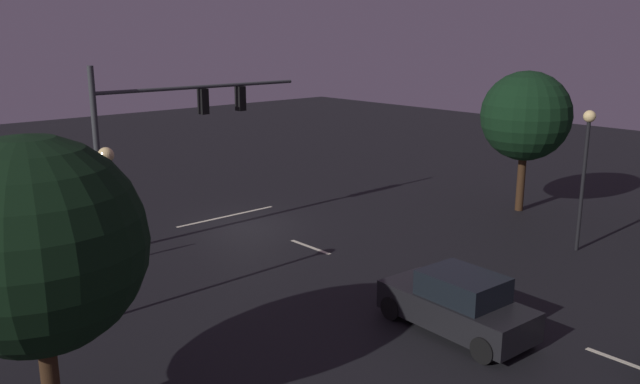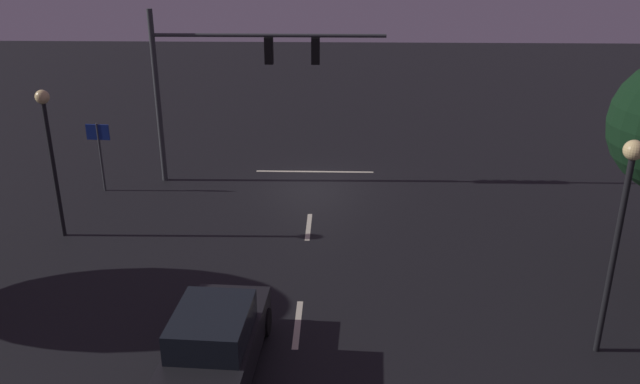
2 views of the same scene
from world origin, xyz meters
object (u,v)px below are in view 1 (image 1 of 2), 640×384
Objects in this scene: street_lamp_right_kerb at (109,199)px; tree_right_near at (35,246)px; route_sign at (57,220)px; tree_left_near at (526,116)px; traffic_signal_assembly at (169,122)px; car_approaching at (457,304)px; street_lamp_left_kerb at (586,154)px.

street_lamp_right_kerb is 0.80× the size of tree_right_near.
route_sign is 0.43× the size of tree_left_near.
traffic_signal_assembly is 3.29× the size of route_sign.
tree_left_near is at bearing 175.53° from street_lamp_right_kerb.
tree_left_near is at bearing 153.64° from traffic_signal_assembly.
car_approaching is 14.00m from tree_left_near.
street_lamp_right_kerb is at bearing 47.91° from traffic_signal_assembly.
tree_left_near reaches higher than route_sign.
traffic_signal_assembly is 15.47m from tree_left_near.
car_approaching is 10.70m from tree_right_near.
tree_right_near is (9.85, -2.69, 3.19)m from car_approaching.
street_lamp_left_kerb is 1.07× the size of street_lamp_right_kerb.
tree_right_near is (8.30, 9.84, -0.63)m from traffic_signal_assembly.
route_sign is (15.42, -10.12, -1.68)m from street_lamp_left_kerb.
car_approaching is 9.95m from street_lamp_right_kerb.
traffic_signal_assembly is 12.89m from tree_right_near.
street_lamp_left_kerb is at bearing 132.60° from traffic_signal_assembly.
tree_right_near reaches higher than street_lamp_left_kerb.
route_sign is at bearing -33.28° from street_lamp_left_kerb.
traffic_signal_assembly is 2.02× the size of car_approaching.
tree_left_near is (-18.81, 5.60, 2.35)m from route_sign.
street_lamp_left_kerb reaches higher than route_sign.
route_sign is at bearing 14.37° from traffic_signal_assembly.
tree_right_near reaches higher than car_approaching.
tree_left_near is (-13.86, 6.87, -0.31)m from traffic_signal_assembly.
tree_left_near is at bearing -155.33° from car_approaching.
street_lamp_left_kerb is (-8.93, -1.13, 2.86)m from car_approaching.
tree_right_near is at bearing -15.25° from car_approaching.
traffic_signal_assembly is at bearing -132.09° from street_lamp_right_kerb.
traffic_signal_assembly reaches higher than tree_left_near.
tree_right_near is (3.42, 4.43, 0.54)m from street_lamp_right_kerb.
route_sign is at bearing -89.07° from street_lamp_right_kerb.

